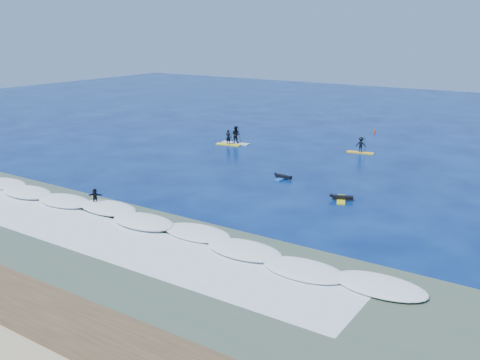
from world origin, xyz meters
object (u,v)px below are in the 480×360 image
Objects in this scene: wave_surfer at (95,197)px; marker_buoy at (374,131)px; prone_paddler_far at (283,177)px; sup_paddler_center at (236,136)px; sup_paddler_left at (228,140)px; sup_paddler_right at (361,146)px; prone_paddler_near at (341,198)px.

wave_surfer is 38.42m from marker_buoy.
sup_paddler_center is at bearing 50.91° from prone_paddler_far.
wave_surfer is at bearing -100.54° from marker_buoy.
sup_paddler_left reaches higher than marker_buoy.
sup_paddler_left is at bearing 66.08° from wave_surfer.
sup_paddler_left is at bearing -171.45° from sup_paddler_right.
prone_paddler_far is 23.80m from marker_buoy.
sup_paddler_right is 1.72× the size of wave_surfer.
prone_paddler_far is 3.61× the size of marker_buoy.
prone_paddler_near is 1.09× the size of prone_paddler_far.
marker_buoy is at bearing -6.94° from prone_paddler_near.
prone_paddler_far is (11.37, -9.56, -0.71)m from sup_paddler_center.
wave_surfer is at bearing 152.40° from prone_paddler_far.
prone_paddler_far is at bearing -88.59° from marker_buoy.
sup_paddler_left is 14.43m from prone_paddler_far.
sup_paddler_center is 1.44× the size of prone_paddler_near.
marker_buoy reaches higher than prone_paddler_near.
sup_paddler_right is 11.21m from marker_buoy.
sup_paddler_left is 1.09m from sup_paddler_center.
sup_paddler_center reaches higher than sup_paddler_left.
sup_paddler_right is at bearing 9.66° from sup_paddler_center.
wave_surfer reaches higher than prone_paddler_far.
sup_paddler_center is 21.71m from prone_paddler_near.
marker_buoy is (-7.13, 26.48, 0.10)m from prone_paddler_near.
sup_paddler_right is (13.29, 3.32, -0.10)m from sup_paddler_center.
wave_surfer is at bearing -89.65° from sup_paddler_left.
sup_paddler_center is at bearing 65.02° from wave_surfer.
sup_paddler_left is 21.36m from prone_paddler_near.
prone_paddler_near is at bearing -82.73° from sup_paddler_right.
prone_paddler_near is at bearing -111.35° from prone_paddler_far.
sup_paddler_right is at bearing 36.43° from wave_surfer.
prone_paddler_far is (11.63, -8.53, -0.46)m from sup_paddler_left.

